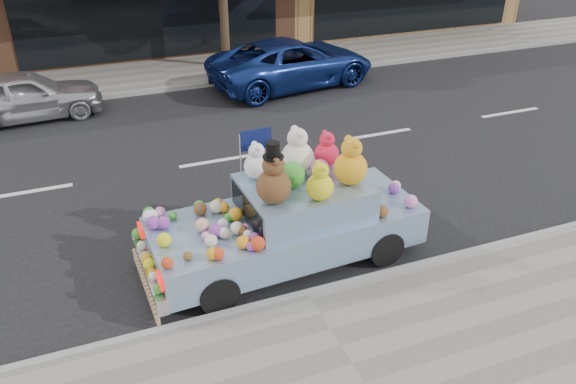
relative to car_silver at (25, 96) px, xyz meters
name	(u,v)px	position (x,y,z in m)	size (l,w,h in m)	color
ground	(219,161)	(3.95, -4.17, -0.63)	(120.00, 120.00, 0.00)	black
near_sidewalk	(352,367)	(3.95, -10.67, -0.57)	(60.00, 3.00, 0.12)	gray
far_sidewalk	(165,74)	(3.95, 2.33, -0.57)	(60.00, 3.00, 0.12)	gray
near_kerb	(307,295)	(3.95, -9.17, -0.57)	(60.00, 0.12, 0.13)	gray
far_kerb	(175,88)	(3.95, 0.83, -0.57)	(60.00, 0.12, 0.13)	gray
car_silver	(25,96)	(0.00, 0.00, 0.00)	(1.50, 3.73, 1.27)	#AFAFB4
car_blue	(292,63)	(7.35, 0.03, 0.06)	(2.30, 4.99, 1.39)	navy
art_car	(288,217)	(4.05, -8.10, 0.16)	(4.56, 1.96, 2.30)	black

